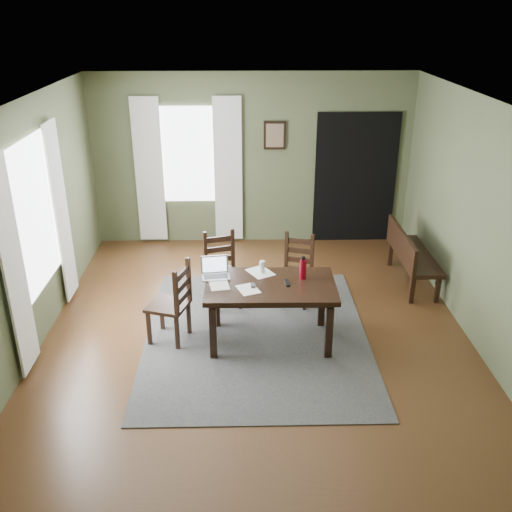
{
  "coord_description": "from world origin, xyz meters",
  "views": [
    {
      "loc": [
        -0.14,
        -5.81,
        3.62
      ],
      "look_at": [
        0.0,
        0.3,
        0.9
      ],
      "focal_mm": 40.0,
      "sensor_mm": 36.0,
      "label": 1
    }
  ],
  "objects_px": {
    "dining_table": "(270,291)",
    "bench": "(410,252)",
    "laptop": "(215,271)",
    "water_bottle": "(303,269)",
    "chair_back_right": "(297,271)",
    "chair_end": "(172,304)",
    "chair_back_left": "(222,270)"
  },
  "relations": [
    {
      "from": "chair_end",
      "to": "chair_back_right",
      "type": "xyz_separation_m",
      "value": [
        1.5,
        0.92,
        -0.04
      ]
    },
    {
      "from": "chair_back_left",
      "to": "water_bottle",
      "type": "bearing_deg",
      "value": -56.22
    },
    {
      "from": "dining_table",
      "to": "bench",
      "type": "distance_m",
      "value": 2.49
    },
    {
      "from": "dining_table",
      "to": "chair_end",
      "type": "height_order",
      "value": "chair_end"
    },
    {
      "from": "chair_back_left",
      "to": "laptop",
      "type": "xyz_separation_m",
      "value": [
        -0.05,
        -0.69,
        0.32
      ]
    },
    {
      "from": "chair_back_left",
      "to": "bench",
      "type": "bearing_deg",
      "value": -4.24
    },
    {
      "from": "laptop",
      "to": "dining_table",
      "type": "bearing_deg",
      "value": -27.87
    },
    {
      "from": "chair_back_right",
      "to": "chair_back_left",
      "type": "bearing_deg",
      "value": -160.51
    },
    {
      "from": "chair_end",
      "to": "chair_back_left",
      "type": "relative_size",
      "value": 1.02
    },
    {
      "from": "chair_back_right",
      "to": "bench",
      "type": "xyz_separation_m",
      "value": [
        1.61,
        0.52,
        0.02
      ]
    },
    {
      "from": "chair_back_left",
      "to": "laptop",
      "type": "distance_m",
      "value": 0.77
    },
    {
      "from": "chair_back_right",
      "to": "laptop",
      "type": "bearing_deg",
      "value": -126.9
    },
    {
      "from": "chair_end",
      "to": "bench",
      "type": "xyz_separation_m",
      "value": [
        3.12,
        1.43,
        -0.02
      ]
    },
    {
      "from": "laptop",
      "to": "water_bottle",
      "type": "bearing_deg",
      "value": -13.24
    },
    {
      "from": "chair_back_left",
      "to": "laptop",
      "type": "height_order",
      "value": "chair_back_left"
    },
    {
      "from": "chair_back_right",
      "to": "laptop",
      "type": "distance_m",
      "value": 1.3
    },
    {
      "from": "chair_end",
      "to": "water_bottle",
      "type": "distance_m",
      "value": 1.54
    },
    {
      "from": "bench",
      "to": "water_bottle",
      "type": "height_order",
      "value": "water_bottle"
    },
    {
      "from": "chair_end",
      "to": "chair_back_left",
      "type": "height_order",
      "value": "chair_end"
    },
    {
      "from": "water_bottle",
      "to": "chair_back_left",
      "type": "bearing_deg",
      "value": 140.08
    },
    {
      "from": "laptop",
      "to": "water_bottle",
      "type": "height_order",
      "value": "water_bottle"
    },
    {
      "from": "dining_table",
      "to": "chair_end",
      "type": "distance_m",
      "value": 1.13
    },
    {
      "from": "chair_back_right",
      "to": "bench",
      "type": "distance_m",
      "value": 1.69
    },
    {
      "from": "laptop",
      "to": "water_bottle",
      "type": "xyz_separation_m",
      "value": [
        1.0,
        -0.1,
        0.07
      ]
    },
    {
      "from": "chair_end",
      "to": "laptop",
      "type": "relative_size",
      "value": 2.85
    },
    {
      "from": "dining_table",
      "to": "chair_back_right",
      "type": "height_order",
      "value": "chair_back_right"
    },
    {
      "from": "chair_end",
      "to": "chair_back_right",
      "type": "height_order",
      "value": "chair_end"
    },
    {
      "from": "dining_table",
      "to": "chair_end",
      "type": "xyz_separation_m",
      "value": [
        -1.12,
        0.04,
        -0.17
      ]
    },
    {
      "from": "chair_back_right",
      "to": "chair_end",
      "type": "bearing_deg",
      "value": -131.21
    },
    {
      "from": "bench",
      "to": "laptop",
      "type": "distance_m",
      "value": 2.92
    },
    {
      "from": "chair_back_left",
      "to": "water_bottle",
      "type": "relative_size",
      "value": 3.57
    },
    {
      "from": "chair_end",
      "to": "chair_back_right",
      "type": "distance_m",
      "value": 1.76
    }
  ]
}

